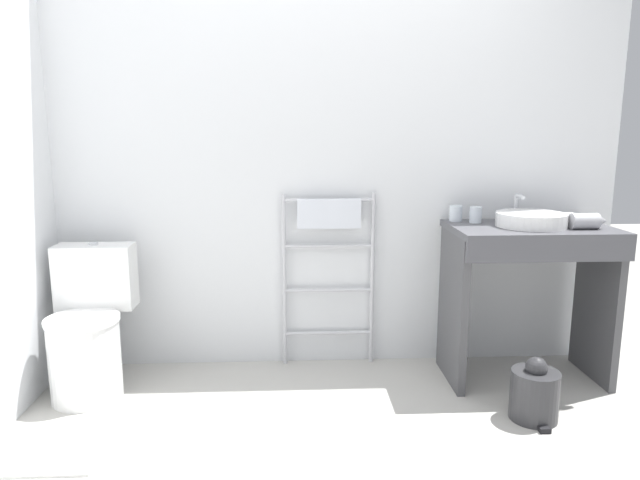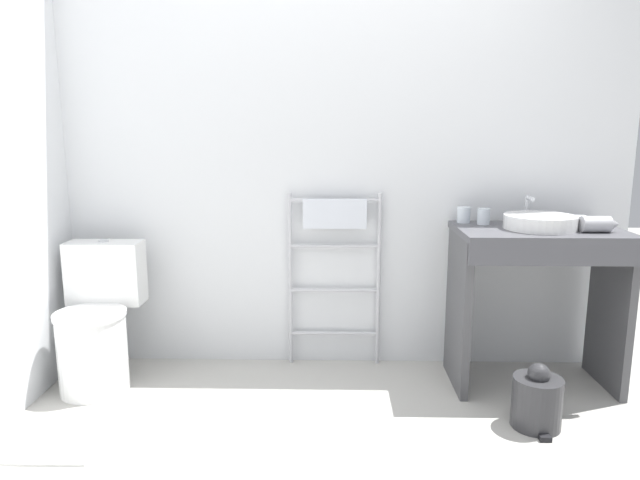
% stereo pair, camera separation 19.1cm
% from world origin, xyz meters
% --- Properties ---
extents(wall_back, '(3.28, 0.12, 2.62)m').
position_xyz_m(wall_back, '(0.00, 1.28, 1.31)').
color(wall_back, silver).
rests_on(wall_back, ground_plane).
extents(toilet, '(0.40, 0.51, 0.76)m').
position_xyz_m(toilet, '(-1.26, 0.87, 0.33)').
color(toilet, white).
rests_on(toilet, ground_plane).
extents(towel_radiator, '(0.53, 0.06, 1.00)m').
position_xyz_m(towel_radiator, '(-0.01, 1.18, 0.71)').
color(towel_radiator, silver).
rests_on(towel_radiator, ground_plane).
extents(vanity_counter, '(0.83, 0.52, 0.85)m').
position_xyz_m(vanity_counter, '(1.04, 0.92, 0.56)').
color(vanity_counter, '#4C4C51').
rests_on(vanity_counter, ground_plane).
extents(sink_basin, '(0.36, 0.36, 0.07)m').
position_xyz_m(sink_basin, '(1.04, 0.92, 0.89)').
color(sink_basin, white).
rests_on(sink_basin, vanity_counter).
extents(faucet, '(0.02, 0.10, 0.15)m').
position_xyz_m(faucet, '(1.04, 1.12, 0.94)').
color(faucet, silver).
rests_on(faucet, vanity_counter).
extents(cup_near_wall, '(0.07, 0.07, 0.09)m').
position_xyz_m(cup_near_wall, '(0.69, 1.12, 0.89)').
color(cup_near_wall, silver).
rests_on(cup_near_wall, vanity_counter).
extents(cup_near_edge, '(0.07, 0.07, 0.09)m').
position_xyz_m(cup_near_edge, '(0.79, 1.06, 0.89)').
color(cup_near_edge, silver).
rests_on(cup_near_edge, vanity_counter).
extents(hair_dryer, '(0.18, 0.17, 0.08)m').
position_xyz_m(hair_dryer, '(1.29, 0.85, 0.89)').
color(hair_dryer, '#B7B7BC').
rests_on(hair_dryer, vanity_counter).
extents(trash_bin, '(0.22, 0.26, 0.31)m').
position_xyz_m(trash_bin, '(0.92, 0.48, 0.13)').
color(trash_bin, '#333335').
rests_on(trash_bin, ground_plane).
extents(bath_mat, '(0.56, 0.36, 0.01)m').
position_xyz_m(bath_mat, '(-1.30, 0.28, 0.01)').
color(bath_mat, silver).
rests_on(bath_mat, ground_plane).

